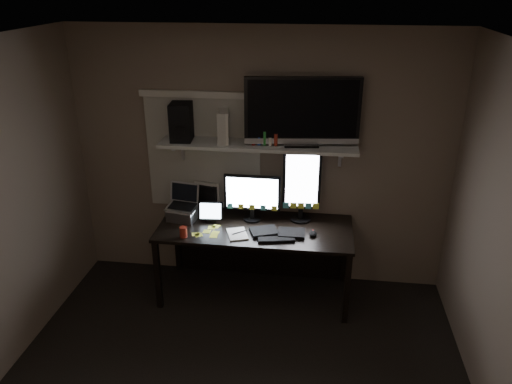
% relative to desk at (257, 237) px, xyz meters
% --- Properties ---
extents(ceiling, '(3.60, 3.60, 0.00)m').
position_rel_desk_xyz_m(ceiling, '(0.00, -1.55, 1.95)').
color(ceiling, silver).
rests_on(ceiling, back_wall).
extents(back_wall, '(3.60, 0.00, 3.60)m').
position_rel_desk_xyz_m(back_wall, '(0.00, 0.25, 0.70)').
color(back_wall, '#715F51').
rests_on(back_wall, floor).
extents(window_blinds, '(1.10, 0.02, 1.10)m').
position_rel_desk_xyz_m(window_blinds, '(-0.55, 0.24, 0.75)').
color(window_blinds, '#BAB3A7').
rests_on(window_blinds, back_wall).
extents(desk, '(1.80, 0.75, 0.73)m').
position_rel_desk_xyz_m(desk, '(0.00, 0.00, 0.00)').
color(desk, black).
rests_on(desk, floor).
extents(wall_shelf, '(1.80, 0.35, 0.03)m').
position_rel_desk_xyz_m(wall_shelf, '(0.00, 0.08, 0.91)').
color(wall_shelf, beige).
rests_on(wall_shelf, back_wall).
extents(monitor_landscape, '(0.53, 0.06, 0.47)m').
position_rel_desk_xyz_m(monitor_landscape, '(-0.05, 0.02, 0.41)').
color(monitor_landscape, black).
rests_on(monitor_landscape, desk).
extents(monitor_portrait, '(0.36, 0.09, 0.70)m').
position_rel_desk_xyz_m(monitor_portrait, '(0.41, 0.08, 0.53)').
color(monitor_portrait, black).
rests_on(monitor_portrait, desk).
extents(keyboard, '(0.53, 0.29, 0.03)m').
position_rel_desk_xyz_m(keyboard, '(0.22, -0.23, 0.19)').
color(keyboard, black).
rests_on(keyboard, desk).
extents(mouse, '(0.07, 0.11, 0.04)m').
position_rel_desk_xyz_m(mouse, '(0.54, -0.22, 0.20)').
color(mouse, black).
rests_on(mouse, desk).
extents(notepad, '(0.24, 0.28, 0.01)m').
position_rel_desk_xyz_m(notepad, '(-0.14, -0.29, 0.18)').
color(notepad, white).
rests_on(notepad, desk).
extents(tablet, '(0.24, 0.12, 0.21)m').
position_rel_desk_xyz_m(tablet, '(-0.43, -0.06, 0.28)').
color(tablet, black).
rests_on(tablet, desk).
extents(file_sorter, '(0.24, 0.15, 0.28)m').
position_rel_desk_xyz_m(file_sorter, '(-0.52, 0.20, 0.32)').
color(file_sorter, black).
rests_on(file_sorter, desk).
extents(laptop, '(0.33, 0.28, 0.33)m').
position_rel_desk_xyz_m(laptop, '(-0.70, -0.06, 0.34)').
color(laptop, silver).
rests_on(laptop, desk).
extents(cup, '(0.08, 0.08, 0.10)m').
position_rel_desk_xyz_m(cup, '(-0.61, -0.39, 0.23)').
color(cup, maroon).
rests_on(cup, desk).
extents(sticky_notes, '(0.31, 0.24, 0.00)m').
position_rel_desk_xyz_m(sticky_notes, '(-0.43, -0.25, 0.18)').
color(sticky_notes, '#E8EC40').
rests_on(sticky_notes, desk).
extents(tv, '(1.03, 0.30, 0.61)m').
position_rel_desk_xyz_m(tv, '(0.39, 0.08, 1.23)').
color(tv, black).
rests_on(tv, wall_shelf).
extents(game_console, '(0.12, 0.25, 0.29)m').
position_rel_desk_xyz_m(game_console, '(-0.31, 0.09, 1.07)').
color(game_console, beige).
rests_on(game_console, wall_shelf).
extents(speaker, '(0.21, 0.25, 0.35)m').
position_rel_desk_xyz_m(speaker, '(-0.71, 0.09, 1.10)').
color(speaker, black).
rests_on(speaker, wall_shelf).
extents(bottles, '(0.20, 0.10, 0.12)m').
position_rel_desk_xyz_m(bottles, '(0.07, 0.02, 0.99)').
color(bottles, '#A50F0C').
rests_on(bottles, wall_shelf).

